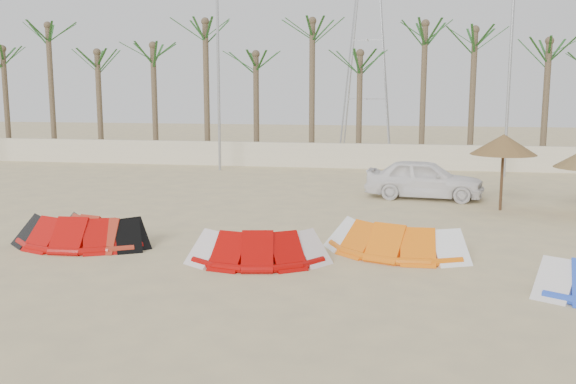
% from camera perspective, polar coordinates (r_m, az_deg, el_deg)
% --- Properties ---
extents(ground, '(120.00, 120.00, 0.00)m').
position_cam_1_polar(ground, '(12.70, -4.75, -10.17)').
color(ground, '#DAC488').
rests_on(ground, ground).
extents(boundary_wall, '(60.00, 0.30, 1.30)m').
position_cam_1_polar(boundary_wall, '(33.90, 4.68, 3.24)').
color(boundary_wall, beige).
rests_on(boundary_wall, ground).
extents(palm_line, '(52.00, 4.00, 7.70)m').
position_cam_1_polar(palm_line, '(35.22, 6.14, 12.89)').
color(palm_line, brown).
rests_on(palm_line, ground).
extents(lamp_b, '(1.25, 0.14, 11.00)m').
position_cam_1_polar(lamp_b, '(32.88, -6.18, 11.97)').
color(lamp_b, '#A5A8AD').
rests_on(lamp_b, ground).
extents(lamp_c, '(1.25, 0.14, 11.00)m').
position_cam_1_polar(lamp_c, '(31.99, 19.24, 11.58)').
color(lamp_c, '#A5A8AD').
rests_on(lamp_c, ground).
extents(pylon, '(3.00, 3.00, 14.00)m').
position_cam_1_polar(pylon, '(39.85, 6.90, 3.18)').
color(pylon, '#A5A8AD').
rests_on(pylon, ground).
extents(kite_red_left, '(3.70, 1.62, 0.90)m').
position_cam_1_polar(kite_red_left, '(18.30, -17.60, -3.13)').
color(kite_red_left, '#B30906').
rests_on(kite_red_left, ground).
extents(kite_red_mid, '(3.23, 2.14, 0.90)m').
position_cam_1_polar(kite_red_mid, '(18.20, -16.48, -3.16)').
color(kite_red_mid, '#A62D1A').
rests_on(kite_red_mid, ground).
extents(kite_red_right, '(3.52, 2.02, 0.90)m').
position_cam_1_polar(kite_red_right, '(15.82, -2.41, -4.63)').
color(kite_red_right, '#A30603').
rests_on(kite_red_right, ground).
extents(kite_orange, '(4.02, 2.60, 0.90)m').
position_cam_1_polar(kite_orange, '(16.83, 9.41, -3.88)').
color(kite_orange, orange).
rests_on(kite_orange, ground).
extents(parasol_left, '(2.25, 2.25, 2.64)m').
position_cam_1_polar(parasol_left, '(23.15, 18.62, 4.02)').
color(parasol_left, '#4C331E').
rests_on(parasol_left, ground).
extents(car, '(4.61, 2.31, 1.51)m').
position_cam_1_polar(car, '(25.03, 12.03, 1.14)').
color(car, white).
rests_on(car, ground).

